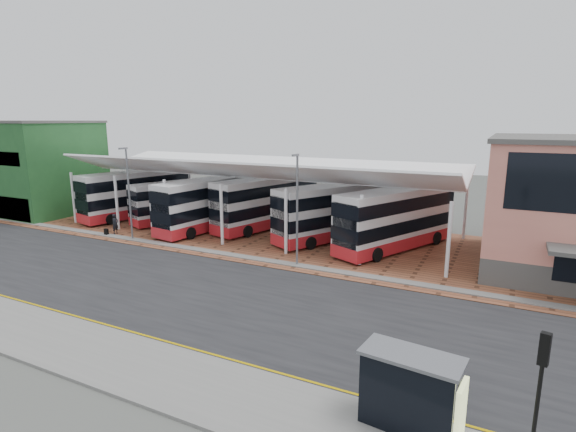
{
  "coord_description": "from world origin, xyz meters",
  "views": [
    {
      "loc": [
        15.24,
        -21.69,
        10.41
      ],
      "look_at": [
        0.81,
        7.23,
        3.4
      ],
      "focal_mm": 28.0,
      "sensor_mm": 36.0,
      "label": 1
    }
  ],
  "objects_px": {
    "bus_0": "(136,194)",
    "bus_1": "(180,201)",
    "bus_5": "(396,220)",
    "bus_4": "(334,212)",
    "bus_2": "(210,204)",
    "pedestrian": "(115,224)",
    "traffic_signal_west": "(541,377)",
    "bus_shelter": "(416,389)",
    "bus_3": "(267,203)"
  },
  "relations": [
    {
      "from": "bus_0",
      "to": "bus_1",
      "type": "xyz_separation_m",
      "value": [
        5.58,
        0.39,
        -0.38
      ]
    },
    {
      "from": "pedestrian",
      "to": "bus_shelter",
      "type": "bearing_deg",
      "value": -119.28
    },
    {
      "from": "traffic_signal_west",
      "to": "bus_shelter",
      "type": "bearing_deg",
      "value": -158.38
    },
    {
      "from": "bus_1",
      "to": "traffic_signal_west",
      "type": "distance_m",
      "value": 38.25
    },
    {
      "from": "bus_0",
      "to": "bus_4",
      "type": "relative_size",
      "value": 1.06
    },
    {
      "from": "bus_0",
      "to": "bus_5",
      "type": "bearing_deg",
      "value": 13.93
    },
    {
      "from": "bus_2",
      "to": "bus_5",
      "type": "height_order",
      "value": "bus_5"
    },
    {
      "from": "bus_2",
      "to": "bus_5",
      "type": "relative_size",
      "value": 1.01
    },
    {
      "from": "bus_3",
      "to": "bus_1",
      "type": "bearing_deg",
      "value": -154.82
    },
    {
      "from": "bus_shelter",
      "to": "traffic_signal_west",
      "type": "distance_m",
      "value": 3.66
    },
    {
      "from": "bus_1",
      "to": "bus_5",
      "type": "distance_m",
      "value": 22.26
    },
    {
      "from": "bus_5",
      "to": "pedestrian",
      "type": "relative_size",
      "value": 6.39
    },
    {
      "from": "bus_2",
      "to": "traffic_signal_west",
      "type": "distance_m",
      "value": 33.57
    },
    {
      "from": "bus_2",
      "to": "pedestrian",
      "type": "relative_size",
      "value": 6.43
    },
    {
      "from": "bus_0",
      "to": "traffic_signal_west",
      "type": "height_order",
      "value": "bus_0"
    },
    {
      "from": "pedestrian",
      "to": "bus_5",
      "type": "bearing_deg",
      "value": -77.03
    },
    {
      "from": "bus_4",
      "to": "pedestrian",
      "type": "bearing_deg",
      "value": -131.22
    },
    {
      "from": "bus_2",
      "to": "bus_shelter",
      "type": "relative_size",
      "value": 3.43
    },
    {
      "from": "pedestrian",
      "to": "bus_1",
      "type": "bearing_deg",
      "value": -17.28
    },
    {
      "from": "bus_1",
      "to": "traffic_signal_west",
      "type": "relative_size",
      "value": 2.4
    },
    {
      "from": "bus_2",
      "to": "bus_3",
      "type": "bearing_deg",
      "value": 41.19
    },
    {
      "from": "bus_3",
      "to": "traffic_signal_west",
      "type": "distance_m",
      "value": 32.04
    },
    {
      "from": "bus_3",
      "to": "bus_5",
      "type": "height_order",
      "value": "bus_5"
    },
    {
      "from": "bus_0",
      "to": "bus_5",
      "type": "height_order",
      "value": "bus_0"
    },
    {
      "from": "bus_2",
      "to": "bus_shelter",
      "type": "distance_m",
      "value": 31.16
    },
    {
      "from": "bus_5",
      "to": "traffic_signal_west",
      "type": "distance_m",
      "value": 23.31
    },
    {
      "from": "pedestrian",
      "to": "bus_3",
      "type": "bearing_deg",
      "value": -55.65
    },
    {
      "from": "bus_shelter",
      "to": "traffic_signal_west",
      "type": "xyz_separation_m",
      "value": [
        3.44,
        0.41,
        1.16
      ]
    },
    {
      "from": "bus_3",
      "to": "traffic_signal_west",
      "type": "relative_size",
      "value": 2.86
    },
    {
      "from": "bus_2",
      "to": "pedestrian",
      "type": "bearing_deg",
      "value": -131.06
    },
    {
      "from": "bus_2",
      "to": "bus_3",
      "type": "xyz_separation_m",
      "value": [
        4.6,
        2.88,
        0.03
      ]
    },
    {
      "from": "bus_5",
      "to": "traffic_signal_west",
      "type": "bearing_deg",
      "value": -41.6
    },
    {
      "from": "bus_2",
      "to": "bus_4",
      "type": "bearing_deg",
      "value": 17.72
    },
    {
      "from": "bus_4",
      "to": "bus_5",
      "type": "relative_size",
      "value": 0.97
    },
    {
      "from": "bus_0",
      "to": "traffic_signal_west",
      "type": "xyz_separation_m",
      "value": [
        37.13,
        -21.22,
        0.47
      ]
    },
    {
      "from": "bus_3",
      "to": "bus_shelter",
      "type": "bearing_deg",
      "value": -35.46
    },
    {
      "from": "bus_4",
      "to": "bus_shelter",
      "type": "bearing_deg",
      "value": -35.8
    },
    {
      "from": "bus_4",
      "to": "traffic_signal_west",
      "type": "height_order",
      "value": "bus_4"
    },
    {
      "from": "bus_1",
      "to": "bus_4",
      "type": "relative_size",
      "value": 0.88
    },
    {
      "from": "bus_1",
      "to": "bus_5",
      "type": "bearing_deg",
      "value": 20.87
    },
    {
      "from": "bus_0",
      "to": "bus_1",
      "type": "distance_m",
      "value": 5.61
    },
    {
      "from": "bus_1",
      "to": "bus_shelter",
      "type": "distance_m",
      "value": 35.71
    },
    {
      "from": "bus_0",
      "to": "bus_shelter",
      "type": "relative_size",
      "value": 3.5
    },
    {
      "from": "bus_0",
      "to": "bus_1",
      "type": "relative_size",
      "value": 1.2
    },
    {
      "from": "bus_0",
      "to": "pedestrian",
      "type": "relative_size",
      "value": 6.55
    },
    {
      "from": "bus_3",
      "to": "bus_5",
      "type": "xyz_separation_m",
      "value": [
        12.88,
        -1.74,
        0.01
      ]
    },
    {
      "from": "bus_2",
      "to": "bus_5",
      "type": "bearing_deg",
      "value": 12.89
    },
    {
      "from": "bus_3",
      "to": "pedestrian",
      "type": "bearing_deg",
      "value": -127.21
    },
    {
      "from": "bus_0",
      "to": "bus_1",
      "type": "height_order",
      "value": "bus_0"
    },
    {
      "from": "bus_0",
      "to": "traffic_signal_west",
      "type": "distance_m",
      "value": 42.77
    }
  ]
}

